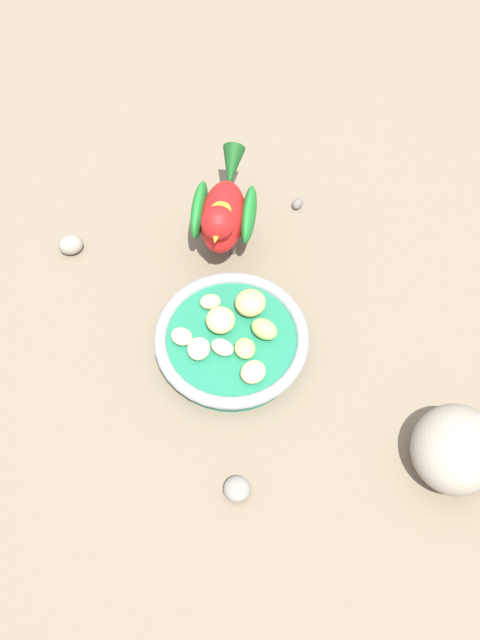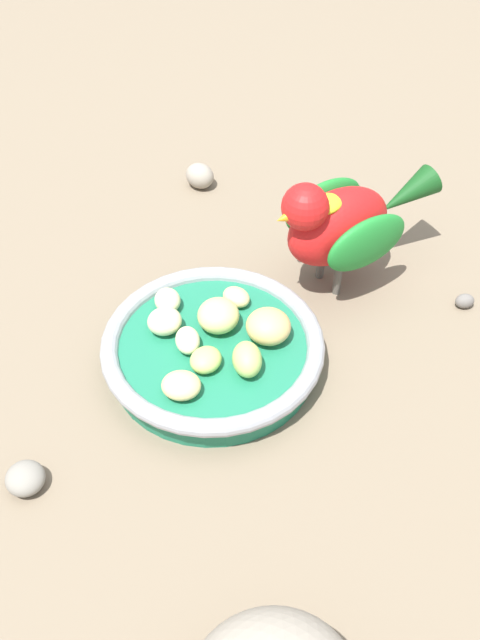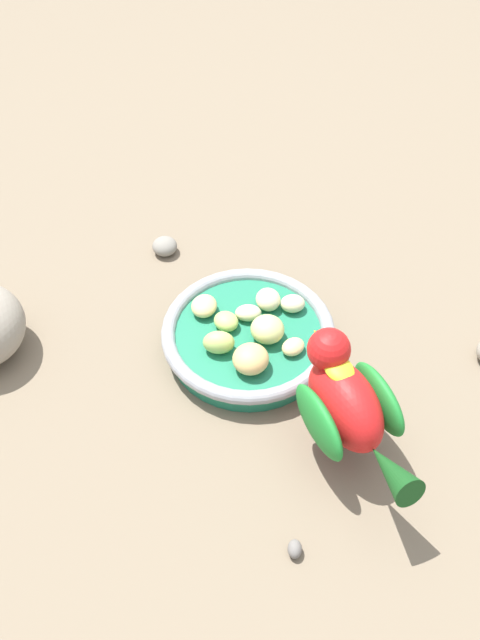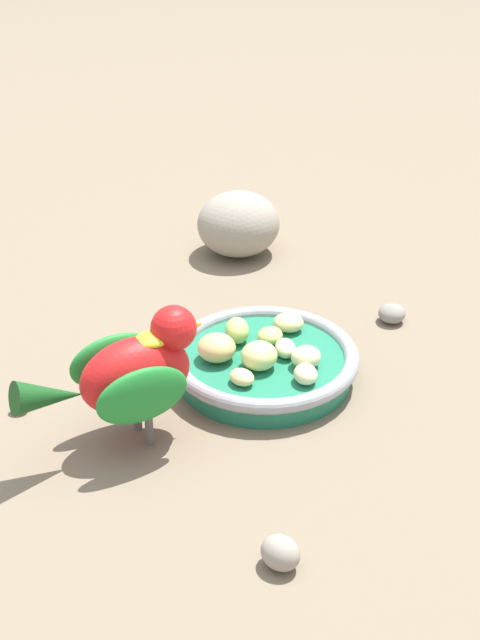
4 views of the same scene
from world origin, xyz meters
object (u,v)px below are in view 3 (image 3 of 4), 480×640
Objects in this scene: apple_piece_0 at (268,299)px; apple_piece_4 at (293,347)px; apple_piece_6 at (293,304)px; apple_piece_5 at (248,313)px; feeding_bowl at (248,337)px; pebble_2 at (165,246)px; apple_piece_1 at (267,329)px; pebble_1 at (295,549)px; apple_piece_3 at (251,359)px; parrot at (347,404)px; apple_piece_2 at (219,342)px; apple_piece_8 at (204,306)px; apple_piece_7 at (226,321)px.

apple_piece_4 is (-0.02, 0.06, -0.00)m from apple_piece_0.
apple_piece_5 is at bearing 14.64° from apple_piece_6.
feeding_bowl is 6.38× the size of apple_piece_0.
pebble_2 is at bearing -56.71° from feeding_bowl.
apple_piece_0 is 1.14× the size of apple_piece_4.
apple_piece_1 is 0.23m from pebble_1.
apple_piece_3 reaches higher than apple_piece_6.
apple_piece_1 is 0.14m from parrot.
apple_piece_0 is 1.69× the size of pebble_1.
apple_piece_8 is at bearing -73.02° from apple_piece_2.
apple_piece_0 reaches higher than pebble_1.
apple_piece_8 is 0.28m from pebble_1.
apple_piece_8 reaches higher than pebble_1.
apple_piece_3 is 0.09m from apple_piece_8.
apple_piece_8 is (0.07, 0.01, -0.00)m from apple_piece_0.
apple_piece_4 is 0.85× the size of pebble_2.
apple_piece_5 is at bearing 168.72° from apple_piece_8.
pebble_1 is (-0.06, 0.24, -0.03)m from apple_piece_7.
feeding_bowl is 0.06m from apple_piece_6.
parrot is at bearing 124.08° from pebble_2.
apple_piece_4 is 0.93× the size of apple_piece_7.
pebble_2 is (0.12, -0.16, -0.03)m from apple_piece_1.
apple_piece_1 is 0.95× the size of apple_piece_3.
pebble_2 is (0.14, -0.38, 0.00)m from pebble_1.
apple_piece_6 is at bearing -165.36° from apple_piece_5.
apple_piece_4 is 0.82× the size of apple_piece_8.
apple_piece_7 is at bearing -102.98° from apple_piece_2.
parrot reaches higher than feeding_bowl.
apple_piece_1 is at bearing -35.65° from apple_piece_4.
pebble_2 reaches higher than pebble_1.
apple_piece_0 is at bearing -92.86° from apple_piece_1.
apple_piece_4 is at bearing 149.00° from apple_piece_8.
pebble_2 is (0.10, -0.20, -0.03)m from apple_piece_3.
apple_piece_1 reaches higher than apple_piece_7.
apple_piece_7 is at bearing 117.87° from pebble_2.
pebble_1 is (-0.02, 0.27, -0.03)m from apple_piece_0.
apple_piece_4 is (-0.05, 0.03, 0.01)m from feeding_bowl.
apple_piece_7 is (0.02, 0.01, 0.00)m from apple_piece_5.
apple_piece_7 is at bearing -19.77° from apple_piece_1.
apple_piece_2 is 0.03m from apple_piece_7.
parrot is at bearing 129.82° from apple_piece_7.
apple_piece_1 reaches higher than apple_piece_2.
feeding_bowl is 6.56× the size of apple_piece_5.
parrot is (-0.09, 0.08, 0.03)m from apple_piece_3.
apple_piece_1 is at bearing 160.23° from apple_piece_7.
apple_piece_2 reaches higher than apple_piece_5.
parrot is at bearing 112.95° from apple_piece_4.
pebble_1 is at bearing 107.82° from apple_piece_8.
apple_piece_0 is 0.07m from apple_piece_4.
apple_piece_3 is 0.22× the size of parrot.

